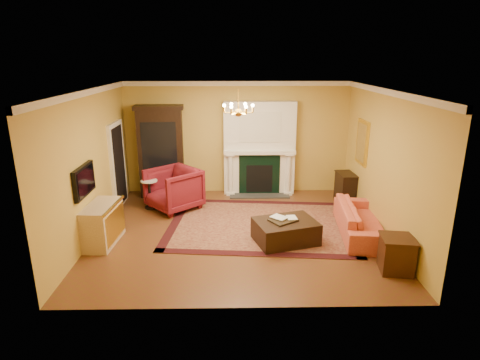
{
  "coord_description": "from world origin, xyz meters",
  "views": [
    {
      "loc": [
        -0.12,
        -7.92,
        3.6
      ],
      "look_at": [
        0.04,
        0.3,
        1.07
      ],
      "focal_mm": 30.0,
      "sensor_mm": 36.0,
      "label": 1
    }
  ],
  "objects_px": {
    "china_cabinet": "(161,153)",
    "end_table": "(396,255)",
    "wingback_armchair": "(174,187)",
    "leather_ottoman": "(286,231)",
    "coral_sofa": "(361,215)",
    "commode": "(102,224)",
    "pedestal_table": "(150,192)",
    "console_table": "(345,188)"
  },
  "relations": [
    {
      "from": "china_cabinet",
      "to": "coral_sofa",
      "type": "bearing_deg",
      "value": -34.8
    },
    {
      "from": "pedestal_table",
      "to": "end_table",
      "type": "height_order",
      "value": "pedestal_table"
    },
    {
      "from": "leather_ottoman",
      "to": "coral_sofa",
      "type": "bearing_deg",
      "value": -4.1
    },
    {
      "from": "wingback_armchair",
      "to": "leather_ottoman",
      "type": "xyz_separation_m",
      "value": [
        2.5,
        -1.91,
        -0.32
      ]
    },
    {
      "from": "wingback_armchair",
      "to": "leather_ottoman",
      "type": "relative_size",
      "value": 0.94
    },
    {
      "from": "end_table",
      "to": "console_table",
      "type": "bearing_deg",
      "value": 89.02
    },
    {
      "from": "commode",
      "to": "end_table",
      "type": "relative_size",
      "value": 1.8
    },
    {
      "from": "china_cabinet",
      "to": "end_table",
      "type": "distance_m",
      "value": 6.38
    },
    {
      "from": "china_cabinet",
      "to": "end_table",
      "type": "height_order",
      "value": "china_cabinet"
    },
    {
      "from": "coral_sofa",
      "to": "commode",
      "type": "bearing_deg",
      "value": 99.9
    },
    {
      "from": "china_cabinet",
      "to": "leather_ottoman",
      "type": "distance_m",
      "value": 4.32
    },
    {
      "from": "coral_sofa",
      "to": "pedestal_table",
      "type": "bearing_deg",
      "value": 77.62
    },
    {
      "from": "end_table",
      "to": "china_cabinet",
      "type": "bearing_deg",
      "value": 138.42
    },
    {
      "from": "china_cabinet",
      "to": "coral_sofa",
      "type": "relative_size",
      "value": 1.08
    },
    {
      "from": "pedestal_table",
      "to": "leather_ottoman",
      "type": "bearing_deg",
      "value": -32.39
    },
    {
      "from": "coral_sofa",
      "to": "leather_ottoman",
      "type": "relative_size",
      "value": 1.8
    },
    {
      "from": "pedestal_table",
      "to": "leather_ottoman",
      "type": "distance_m",
      "value": 3.68
    },
    {
      "from": "wingback_armchair",
      "to": "coral_sofa",
      "type": "height_order",
      "value": "wingback_armchair"
    },
    {
      "from": "china_cabinet",
      "to": "wingback_armchair",
      "type": "height_order",
      "value": "china_cabinet"
    },
    {
      "from": "china_cabinet",
      "to": "console_table",
      "type": "distance_m",
      "value": 4.9
    },
    {
      "from": "china_cabinet",
      "to": "leather_ottoman",
      "type": "height_order",
      "value": "china_cabinet"
    },
    {
      "from": "coral_sofa",
      "to": "end_table",
      "type": "height_order",
      "value": "coral_sofa"
    },
    {
      "from": "wingback_armchair",
      "to": "pedestal_table",
      "type": "bearing_deg",
      "value": -137.61
    },
    {
      "from": "coral_sofa",
      "to": "leather_ottoman",
      "type": "height_order",
      "value": "coral_sofa"
    },
    {
      "from": "china_cabinet",
      "to": "commode",
      "type": "bearing_deg",
      "value": -108.25
    },
    {
      "from": "china_cabinet",
      "to": "commode",
      "type": "distance_m",
      "value": 3.16
    },
    {
      "from": "pedestal_table",
      "to": "commode",
      "type": "bearing_deg",
      "value": -106.31
    },
    {
      "from": "pedestal_table",
      "to": "commode",
      "type": "relative_size",
      "value": 0.66
    },
    {
      "from": "wingback_armchair",
      "to": "console_table",
      "type": "bearing_deg",
      "value": 53.43
    },
    {
      "from": "pedestal_table",
      "to": "coral_sofa",
      "type": "height_order",
      "value": "coral_sofa"
    },
    {
      "from": "wingback_armchair",
      "to": "leather_ottoman",
      "type": "height_order",
      "value": "wingback_armchair"
    },
    {
      "from": "china_cabinet",
      "to": "pedestal_table",
      "type": "bearing_deg",
      "value": -102.91
    },
    {
      "from": "wingback_armchair",
      "to": "console_table",
      "type": "height_order",
      "value": "wingback_armchair"
    },
    {
      "from": "pedestal_table",
      "to": "end_table",
      "type": "bearing_deg",
      "value": -32.82
    },
    {
      "from": "china_cabinet",
      "to": "coral_sofa",
      "type": "height_order",
      "value": "china_cabinet"
    },
    {
      "from": "console_table",
      "to": "end_table",
      "type": "bearing_deg",
      "value": -95.17
    },
    {
      "from": "china_cabinet",
      "to": "coral_sofa",
      "type": "xyz_separation_m",
      "value": [
        4.59,
        -2.65,
        -0.73
      ]
    },
    {
      "from": "china_cabinet",
      "to": "end_table",
      "type": "relative_size",
      "value": 3.8
    },
    {
      "from": "end_table",
      "to": "leather_ottoman",
      "type": "distance_m",
      "value": 2.14
    },
    {
      "from": "china_cabinet",
      "to": "commode",
      "type": "height_order",
      "value": "china_cabinet"
    },
    {
      "from": "console_table",
      "to": "leather_ottoman",
      "type": "bearing_deg",
      "value": -132.32
    },
    {
      "from": "commode",
      "to": "leather_ottoman",
      "type": "xyz_separation_m",
      "value": [
        3.67,
        -0.03,
        -0.17
      ]
    }
  ]
}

